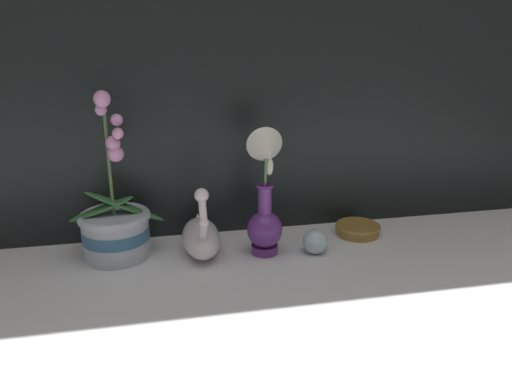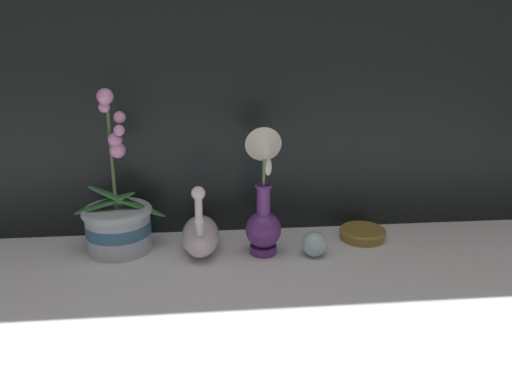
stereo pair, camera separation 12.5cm
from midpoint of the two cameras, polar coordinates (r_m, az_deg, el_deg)
The scene contains 7 objects.
ground_plane at distance 1.20m, azimuth 1.96°, elevation -8.86°, with size 2.80×2.80×0.00m, color white.
window_backdrop at distance 1.31m, azimuth 0.79°, elevation 20.70°, with size 2.80×0.03×1.20m.
orchid_potted_plant at distance 1.30m, azimuth -12.85°, elevation -3.29°, with size 0.23×0.18×0.41m.
swan_figurine at distance 1.28m, azimuth -3.57°, elevation -4.77°, with size 0.10×0.21×0.19m.
blue_vase at distance 1.22m, azimuth 3.85°, elevation -1.26°, with size 0.09×0.11×0.32m.
glass_sphere at distance 1.27m, azimuth 9.51°, elevation -5.95°, with size 0.06×0.06×0.06m.
amber_dish at distance 1.40m, azimuth 14.63°, elevation -4.59°, with size 0.12×0.12×0.03m.
Camera 2 is at (-0.08, -1.06, 0.56)m, focal length 35.00 mm.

